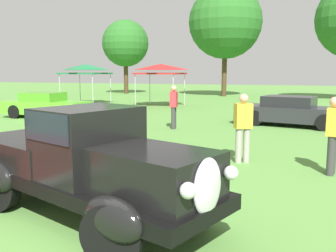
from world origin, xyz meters
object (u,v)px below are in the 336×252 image
(spectator_by_row, at_px, (174,106))
(canopy_tent_left_field, at_px, (85,69))
(feature_pickup_truck, at_px, (85,162))
(spectator_between_cars, at_px, (333,133))
(show_car_lime, at_px, (45,105))
(show_car_charcoal, at_px, (292,111))
(canopy_tent_center_field, at_px, (161,68))
(spectator_far_side, at_px, (243,126))

(spectator_by_row, height_order, canopy_tent_left_field, canopy_tent_left_field)
(feature_pickup_truck, distance_m, spectator_between_cars, 5.35)
(show_car_lime, distance_m, show_car_charcoal, 11.41)
(feature_pickup_truck, distance_m, canopy_tent_center_field, 18.47)
(spectator_between_cars, height_order, spectator_far_side, same)
(show_car_charcoal, distance_m, spectator_between_cars, 7.48)
(show_car_charcoal, bearing_deg, spectator_between_cars, -83.30)
(spectator_by_row, bearing_deg, show_car_lime, 168.28)
(spectator_far_side, bearing_deg, feature_pickup_truck, -113.04)
(canopy_tent_center_field, bearing_deg, spectator_by_row, -67.16)
(show_car_lime, relative_size, show_car_charcoal, 0.86)
(spectator_between_cars, height_order, spectator_by_row, same)
(spectator_between_cars, relative_size, spectator_by_row, 1.00)
(show_car_lime, distance_m, canopy_tent_left_field, 7.60)
(spectator_between_cars, bearing_deg, show_car_lime, 151.84)
(canopy_tent_center_field, bearing_deg, canopy_tent_left_field, -177.71)
(show_car_lime, height_order, spectator_between_cars, spectator_between_cars)
(show_car_charcoal, xyz_separation_m, canopy_tent_center_field, (-8.04, 6.44, 1.82))
(show_car_lime, relative_size, canopy_tent_left_field, 1.50)
(spectator_far_side, height_order, canopy_tent_left_field, canopy_tent_left_field)
(show_car_lime, bearing_deg, spectator_far_side, -30.73)
(spectator_far_side, bearing_deg, spectator_between_cars, -12.71)
(show_car_lime, distance_m, spectator_between_cars, 13.90)
(show_car_lime, bearing_deg, spectator_by_row, -11.72)
(spectator_far_side, bearing_deg, canopy_tent_center_field, 117.37)
(spectator_far_side, xyz_separation_m, canopy_tent_center_field, (-6.95, 13.43, 1.51))
(show_car_lime, height_order, spectator_far_side, spectator_far_side)
(spectator_by_row, bearing_deg, spectator_between_cars, -44.33)
(spectator_by_row, relative_size, canopy_tent_left_field, 0.62)
(feature_pickup_truck, distance_m, show_car_lime, 13.39)
(spectator_between_cars, xyz_separation_m, spectator_far_side, (-1.96, 0.44, 0.00))
(show_car_lime, bearing_deg, feature_pickup_truck, -50.66)
(show_car_charcoal, distance_m, spectator_far_side, 7.08)
(show_car_lime, xyz_separation_m, canopy_tent_left_field, (-2.00, 7.10, 1.82))
(feature_pickup_truck, distance_m, spectator_far_side, 4.60)
(show_car_charcoal, relative_size, canopy_tent_left_field, 1.74)
(feature_pickup_truck, height_order, spectator_by_row, feature_pickup_truck)
(feature_pickup_truck, xyz_separation_m, spectator_between_cars, (3.77, 3.79, 0.04))
(show_car_charcoal, bearing_deg, canopy_tent_left_field, 155.03)
(feature_pickup_truck, relative_size, spectator_between_cars, 2.82)
(spectator_by_row, bearing_deg, canopy_tent_center_field, 112.84)
(show_car_lime, height_order, spectator_by_row, spectator_by_row)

